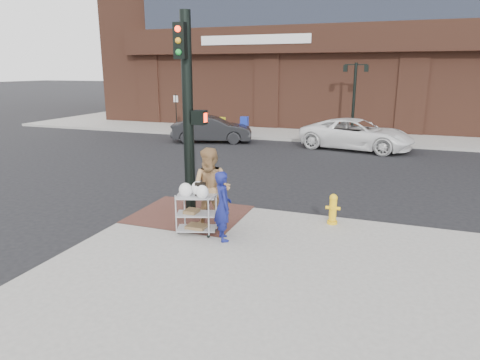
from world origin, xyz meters
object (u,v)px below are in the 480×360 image
at_px(traffic_signal_pole, 188,112).
at_px(fire_hydrant, 333,209).
at_px(pedestrian_tan, 211,189).
at_px(woman_blue, 223,206).
at_px(utility_cart, 196,210).
at_px(sedan_dark, 212,129).
at_px(minivan_white, 357,134).
at_px(lamp_post, 354,92).

bearing_deg(traffic_signal_pole, fire_hydrant, 11.55).
relative_size(traffic_signal_pole, pedestrian_tan, 2.57).
distance_m(woman_blue, utility_cart, 0.78).
distance_m(pedestrian_tan, sedan_dark, 13.31).
relative_size(woman_blue, pedestrian_tan, 0.80).
bearing_deg(fire_hydrant, minivan_white, 92.39).
bearing_deg(fire_hydrant, sedan_dark, 126.24).
bearing_deg(minivan_white, sedan_dark, 104.32).
height_order(traffic_signal_pole, pedestrian_tan, traffic_signal_pole).
height_order(traffic_signal_pole, utility_cart, traffic_signal_pole).
height_order(traffic_signal_pole, fire_hydrant, traffic_signal_pole).
height_order(pedestrian_tan, utility_cart, pedestrian_tan).
xyz_separation_m(woman_blue, pedestrian_tan, (-0.49, 0.50, 0.19)).
distance_m(traffic_signal_pole, minivan_white, 12.59).
bearing_deg(pedestrian_tan, lamp_post, 80.28).
height_order(lamp_post, woman_blue, lamp_post).
height_order(woman_blue, utility_cart, woman_blue).
relative_size(woman_blue, utility_cart, 1.29).
relative_size(pedestrian_tan, sedan_dark, 0.46).
xyz_separation_m(pedestrian_tan, fire_hydrant, (2.63, 1.34, -0.59)).
xyz_separation_m(lamp_post, fire_hydrant, (1.01, -14.52, -2.08)).
bearing_deg(woman_blue, lamp_post, -38.45).
distance_m(sedan_dark, fire_hydrant, 13.45).
distance_m(lamp_post, traffic_signal_pole, 15.43).
height_order(lamp_post, traffic_signal_pole, traffic_signal_pole).
bearing_deg(sedan_dark, minivan_white, -103.55).
distance_m(lamp_post, fire_hydrant, 14.70).
relative_size(lamp_post, pedestrian_tan, 2.05).
bearing_deg(pedestrian_tan, minivan_white, 76.46).
xyz_separation_m(traffic_signal_pole, utility_cart, (0.62, -0.98, -2.13)).
distance_m(traffic_signal_pole, sedan_dark, 12.57).
relative_size(woman_blue, fire_hydrant, 2.06).
height_order(lamp_post, minivan_white, lamp_post).
bearing_deg(minivan_white, traffic_signal_pole, 176.59).
height_order(woman_blue, sedan_dark, woman_blue).
xyz_separation_m(traffic_signal_pole, minivan_white, (3.01, 12.04, -2.09)).
bearing_deg(woman_blue, fire_hydrant, -83.77).
bearing_deg(traffic_signal_pole, utility_cart, -57.72).
height_order(woman_blue, fire_hydrant, woman_blue).
relative_size(sedan_dark, minivan_white, 0.79).
height_order(lamp_post, fire_hydrant, lamp_post).
bearing_deg(fire_hydrant, utility_cart, -149.47).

